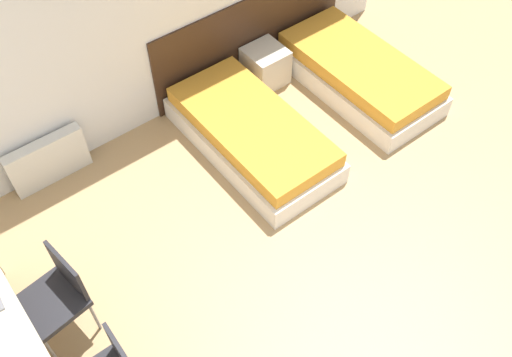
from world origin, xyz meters
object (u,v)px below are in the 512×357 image
Objects in this scene: bed_near_window at (252,134)px; chair_near_laptop at (56,295)px; bed_near_door at (359,74)px; nightstand at (265,66)px.

chair_near_laptop reaches higher than bed_near_window.
bed_near_window is at bearing 7.25° from chair_near_laptop.
bed_near_window is at bearing 180.00° from bed_near_door.
nightstand is at bearing 44.12° from bed_near_window.
chair_near_laptop reaches higher than nightstand.
chair_near_laptop is at bearing -156.52° from nightstand.
nightstand is (-0.74, 0.72, 0.02)m from bed_near_door.
bed_near_door is at bearing 0.00° from bed_near_window.
bed_near_window is 2.18× the size of chair_near_laptop.
bed_near_door is at bearing -44.12° from nightstand.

